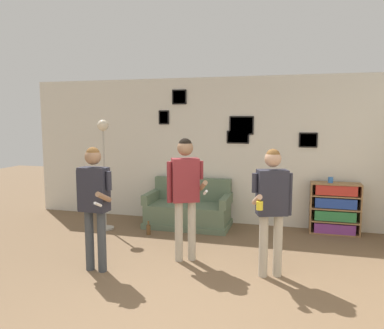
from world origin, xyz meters
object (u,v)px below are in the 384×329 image
object	(u,v)px
couch	(189,210)
person_player_foreground_center	(185,186)
bookshelf	(335,208)
floor_lamp	(104,155)
bottle_on_floor	(148,229)
person_player_foreground_left	(94,196)
drinking_cup	(331,180)
person_watcher_holding_cup	(272,200)

from	to	relation	value
couch	person_player_foreground_center	distance (m)	1.85
bookshelf	floor_lamp	xyz separation A→B (m)	(-3.89, -0.78, 0.89)
couch	bottle_on_floor	bearing A→B (deg)	-126.47
bookshelf	bottle_on_floor	size ratio (longest dim) A/B	3.74
floor_lamp	person_player_foreground_left	xyz separation A→B (m)	(0.77, -1.69, -0.35)
person_player_foreground_left	bottle_on_floor	size ratio (longest dim) A/B	6.84
couch	floor_lamp	xyz separation A→B (m)	(-1.37, -0.58, 1.04)
couch	drinking_cup	world-z (taller)	drinking_cup
couch	drinking_cup	xyz separation A→B (m)	(2.43, 0.20, 0.64)
person_player_foreground_left	drinking_cup	world-z (taller)	person_player_foreground_left
bookshelf	person_watcher_holding_cup	size ratio (longest dim) A/B	0.55
floor_lamp	drinking_cup	bearing A→B (deg)	11.65
couch	bookshelf	xyz separation A→B (m)	(2.52, 0.20, 0.15)
couch	bottle_on_floor	xyz separation A→B (m)	(-0.51, -0.69, -0.19)
couch	person_player_foreground_left	xyz separation A→B (m)	(-0.60, -2.27, 0.69)
floor_lamp	drinking_cup	size ratio (longest dim) A/B	20.76
couch	drinking_cup	size ratio (longest dim) A/B	16.32
bottle_on_floor	drinking_cup	world-z (taller)	drinking_cup
bookshelf	person_player_foreground_center	world-z (taller)	person_player_foreground_center
couch	person_player_foreground_left	bearing A→B (deg)	-104.78
bookshelf	person_player_foreground_center	size ratio (longest dim) A/B	0.52
couch	person_player_foreground_center	size ratio (longest dim) A/B	0.90
floor_lamp	person_watcher_holding_cup	distance (m)	3.23
person_watcher_holding_cup	bookshelf	bearing A→B (deg)	65.40
floor_lamp	bottle_on_floor	xyz separation A→B (m)	(0.86, -0.11, -1.23)
couch	drinking_cup	distance (m)	2.52
couch	floor_lamp	bearing A→B (deg)	-156.95
floor_lamp	person_watcher_holding_cup	size ratio (longest dim) A/B	1.21
person_watcher_holding_cup	bottle_on_floor	size ratio (longest dim) A/B	6.81
couch	person_watcher_holding_cup	distance (m)	2.53
bookshelf	floor_lamp	bearing A→B (deg)	-168.60
bookshelf	person_watcher_holding_cup	bearing A→B (deg)	-114.60
bookshelf	floor_lamp	world-z (taller)	floor_lamp
bookshelf	person_player_foreground_left	bearing A→B (deg)	-141.57
person_player_foreground_left	person_watcher_holding_cup	distance (m)	2.21
person_player_foreground_center	floor_lamp	bearing A→B (deg)	149.35
bottle_on_floor	drinking_cup	xyz separation A→B (m)	(2.94, 0.89, 0.83)
person_player_foreground_center	couch	bearing A→B (deg)	104.16
bookshelf	person_player_foreground_center	distance (m)	2.86
bottle_on_floor	person_player_foreground_left	bearing A→B (deg)	-93.21
person_watcher_holding_cup	person_player_foreground_left	bearing A→B (deg)	-169.31
person_player_foreground_center	person_watcher_holding_cup	xyz separation A→B (m)	(1.16, -0.23, -0.07)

